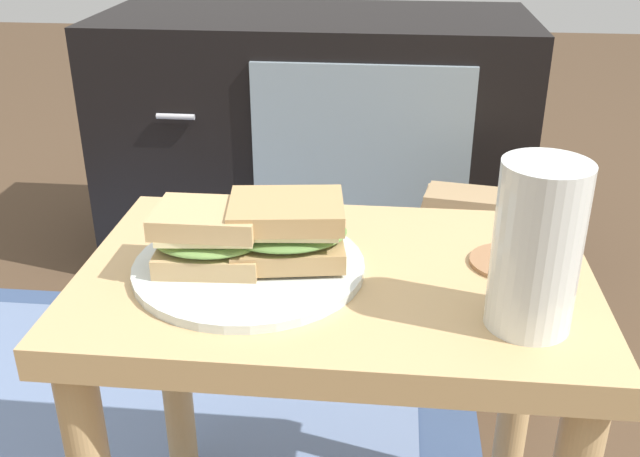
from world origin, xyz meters
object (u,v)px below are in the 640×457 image
(sandwich_front, at_px, (209,237))
(sandwich_back, at_px, (286,230))
(tv_cabinet, at_px, (315,139))
(beer_glass, at_px, (536,252))
(paper_bag, at_px, (483,288))
(plate, at_px, (249,266))
(coaster, at_px, (509,262))

(sandwich_front, relative_size, sandwich_back, 0.85)
(tv_cabinet, bearing_deg, sandwich_front, -90.51)
(beer_glass, xyz_separation_m, paper_bag, (0.04, 0.56, -0.36))
(plate, bearing_deg, sandwich_front, -168.44)
(sandwich_back, bearing_deg, paper_bag, 58.68)
(beer_glass, relative_size, paper_bag, 0.44)
(plate, relative_size, paper_bag, 0.68)
(sandwich_back, xyz_separation_m, beer_glass, (0.25, -0.09, 0.03))
(plate, height_order, coaster, plate)
(tv_cabinet, relative_size, plate, 3.80)
(coaster, height_order, paper_bag, coaster)
(tv_cabinet, height_order, coaster, tv_cabinet)
(tv_cabinet, relative_size, sandwich_back, 6.62)
(plate, relative_size, coaster, 2.90)
(sandwich_back, bearing_deg, beer_glass, -19.19)
(sandwich_front, relative_size, coaster, 1.42)
(plate, distance_m, sandwich_back, 0.06)
(plate, height_order, beer_glass, beer_glass)
(plate, relative_size, sandwich_back, 1.74)
(tv_cabinet, relative_size, beer_glass, 5.82)
(sandwich_back, relative_size, paper_bag, 0.39)
(coaster, bearing_deg, paper_bag, 84.50)
(plate, bearing_deg, tv_cabinet, 91.93)
(tv_cabinet, xyz_separation_m, sandwich_back, (0.07, -0.95, 0.22))
(sandwich_back, relative_size, beer_glass, 0.88)
(coaster, distance_m, paper_bag, 0.52)
(tv_cabinet, bearing_deg, plate, -88.07)
(tv_cabinet, height_order, beer_glass, beer_glass)
(tv_cabinet, xyz_separation_m, plate, (0.03, -0.96, 0.17))
(tv_cabinet, xyz_separation_m, paper_bag, (0.36, -0.48, -0.11))
(paper_bag, bearing_deg, beer_glass, -94.23)
(plate, xyz_separation_m, sandwich_back, (0.04, 0.01, 0.04))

